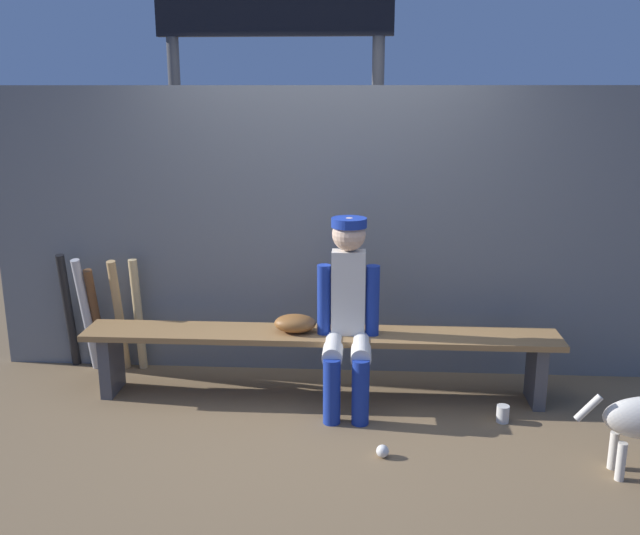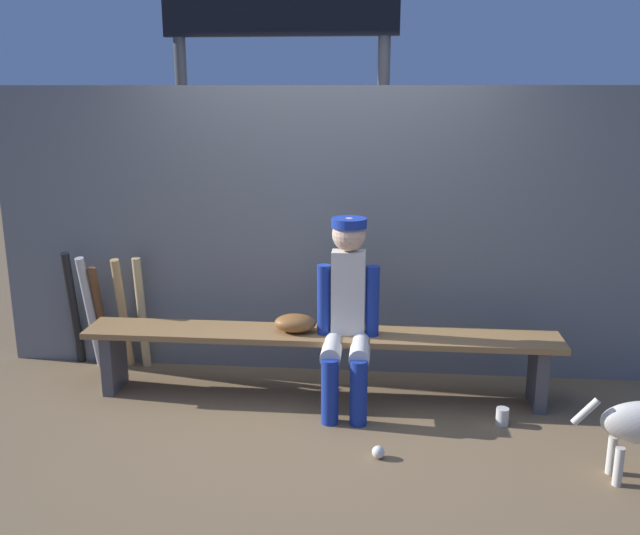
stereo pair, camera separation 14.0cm
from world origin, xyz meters
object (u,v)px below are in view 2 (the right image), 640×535
(bat_wood_natural, at_px, (142,313))
(scoreboard, at_px, (287,21))
(player_seated, at_px, (347,308))
(baseball_glove, at_px, (295,323))
(bat_wood_tan, at_px, (123,314))
(bat_aluminum_black, at_px, (74,308))
(cup_on_bench, at_px, (340,324))
(dugout_bench, at_px, (320,345))
(cup_on_ground, at_px, (502,416))
(baseball, at_px, (378,452))
(bat_aluminum_silver, at_px, (91,313))
(bat_wood_dark, at_px, (100,317))

(bat_wood_natural, relative_size, scoreboard, 0.23)
(player_seated, relative_size, baseball_glove, 4.48)
(bat_wood_natural, height_order, bat_wood_tan, bat_wood_tan)
(bat_aluminum_black, xyz_separation_m, cup_on_bench, (2.04, -0.39, 0.07))
(dugout_bench, height_order, cup_on_ground, dugout_bench)
(cup_on_ground, xyz_separation_m, scoreboard, (-1.58, 1.73, 2.53))
(bat_wood_natural, xyz_separation_m, cup_on_bench, (1.50, -0.37, 0.09))
(scoreboard, bearing_deg, bat_aluminum_black, -145.74)
(player_seated, distance_m, cup_on_ground, 1.19)
(baseball, height_order, scoreboard, scoreboard)
(baseball_glove, relative_size, bat_wood_natural, 0.32)
(bat_wood_natural, distance_m, bat_aluminum_silver, 0.37)
(cup_on_bench, bearing_deg, bat_aluminum_silver, 170.62)
(baseball_glove, bearing_deg, bat_aluminum_silver, 168.15)
(dugout_bench, distance_m, bat_aluminum_silver, 1.77)
(scoreboard, bearing_deg, dugout_bench, -74.37)
(bat_wood_dark, distance_m, bat_aluminum_silver, 0.08)
(bat_wood_tan, height_order, baseball, bat_wood_tan)
(bat_wood_dark, bearing_deg, baseball, -29.00)
(baseball_glove, height_order, cup_on_ground, baseball_glove)
(bat_aluminum_silver, xyz_separation_m, bat_aluminum_black, (-0.17, 0.08, 0.00))
(baseball, distance_m, cup_on_ground, 0.91)
(bat_wood_natural, height_order, cup_on_bench, bat_wood_natural)
(dugout_bench, distance_m, bat_wood_tan, 1.55)
(scoreboard, bearing_deg, baseball_glove, -80.75)
(cup_on_ground, bearing_deg, bat_wood_tan, 166.16)
(bat_aluminum_black, xyz_separation_m, cup_on_ground, (3.09, -0.71, -0.39))
(bat_wood_dark, distance_m, baseball, 2.42)
(cup_on_ground, relative_size, cup_on_bench, 1.00)
(bat_aluminum_silver, bearing_deg, baseball, -27.49)
(bat_aluminum_silver, height_order, baseball, bat_aluminum_silver)
(cup_on_bench, bearing_deg, player_seated, -65.89)
(baseball_glove, height_order, bat_wood_natural, bat_wood_natural)
(cup_on_ground, bearing_deg, cup_on_bench, 162.97)
(bat_wood_dark, height_order, cup_on_bench, bat_wood_dark)
(bat_wood_dark, distance_m, bat_aluminum_black, 0.23)
(bat_aluminum_silver, bearing_deg, player_seated, -12.78)
(dugout_bench, xyz_separation_m, baseball_glove, (-0.17, 0.00, 0.15))
(bat_wood_natural, bearing_deg, baseball_glove, -18.18)
(baseball_glove, bearing_deg, baseball, -53.78)
(bat_aluminum_black, relative_size, cup_on_ground, 8.16)
(bat_wood_dark, xyz_separation_m, cup_on_ground, (2.87, -0.67, -0.35))
(bat_wood_natural, xyz_separation_m, cup_on_ground, (2.55, -0.70, -0.38))
(baseball_glove, distance_m, bat_wood_natural, 1.27)
(baseball_glove, relative_size, bat_wood_tan, 0.32)
(dugout_bench, xyz_separation_m, bat_wood_dark, (-1.68, 0.37, 0.03))
(dugout_bench, bearing_deg, cup_on_bench, 9.15)
(player_seated, distance_m, bat_wood_tan, 1.77)
(bat_wood_dark, bearing_deg, cup_on_bench, -10.97)
(bat_wood_dark, bearing_deg, scoreboard, 39.57)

